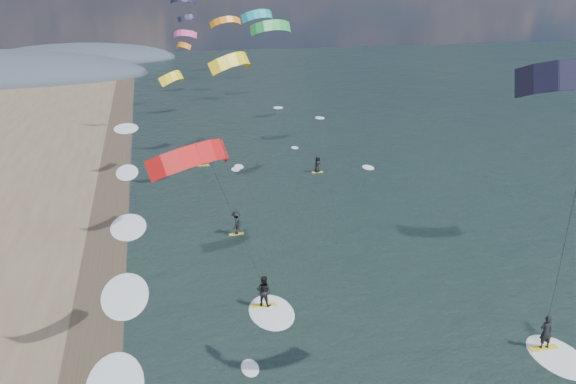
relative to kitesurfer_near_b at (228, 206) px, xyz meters
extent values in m
cube|color=#382D23|center=(-7.11, 2.41, -8.12)|extent=(3.00, 240.00, 0.00)
ellipsoid|color=#3D4756|center=(-17.11, 112.41, -8.12)|extent=(40.00, 18.00, 7.00)
cube|color=gold|center=(15.94, -3.19, -8.09)|extent=(1.54, 0.46, 0.07)
imported|color=black|center=(15.94, -3.19, -7.11)|extent=(0.71, 0.49, 1.89)
ellipsoid|color=white|center=(16.24, -3.99, -8.12)|extent=(2.60, 4.20, 0.12)
cylinder|color=black|center=(13.94, -6.19, 0.26)|extent=(0.02, 0.02, 15.89)
cube|color=gold|center=(2.42, 4.34, -8.09)|extent=(1.48, 0.45, 0.07)
imported|color=black|center=(2.42, 4.34, -7.11)|extent=(1.15, 1.08, 1.87)
ellipsoid|color=white|center=(2.72, 3.54, -8.12)|extent=(2.60, 4.20, 0.12)
cylinder|color=black|center=(0.67, 1.34, -1.80)|extent=(0.02, 0.02, 12.21)
cube|color=gold|center=(2.31, 15.21, -8.09)|extent=(1.10, 0.35, 0.05)
imported|color=black|center=(2.31, 15.21, -7.19)|extent=(1.01, 1.30, 1.76)
cube|color=gold|center=(12.06, 28.47, -8.09)|extent=(1.10, 0.35, 0.05)
imported|color=black|center=(12.06, 28.47, -7.30)|extent=(0.88, 0.74, 1.54)
cube|color=gold|center=(1.51, 33.11, -8.09)|extent=(1.10, 0.35, 0.05)
imported|color=black|center=(1.51, 33.11, -7.17)|extent=(0.75, 0.61, 1.80)
ellipsoid|color=white|center=(-5.91, 7.41, -8.12)|extent=(2.40, 5.40, 0.11)
ellipsoid|color=white|center=(-5.91, 18.41, -8.12)|extent=(2.40, 5.40, 0.11)
ellipsoid|color=white|center=(-5.91, 32.41, -8.12)|extent=(2.40, 5.40, 0.11)
ellipsoid|color=white|center=(-5.91, 50.41, -8.12)|extent=(2.40, 5.40, 0.11)
camera|label=1|loc=(-3.32, -28.51, 10.92)|focal=40.00mm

